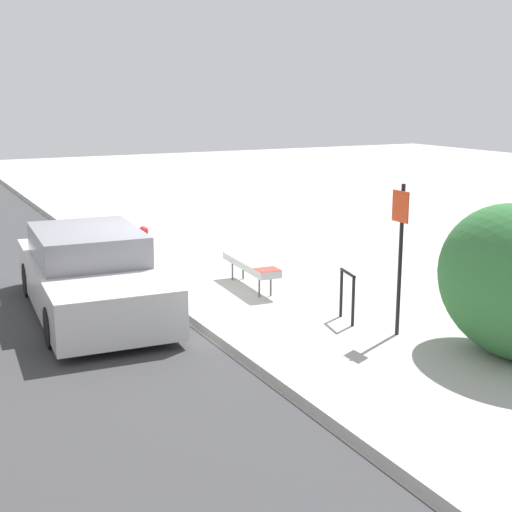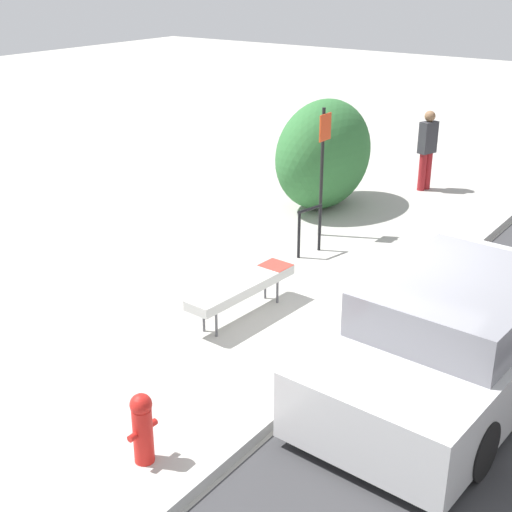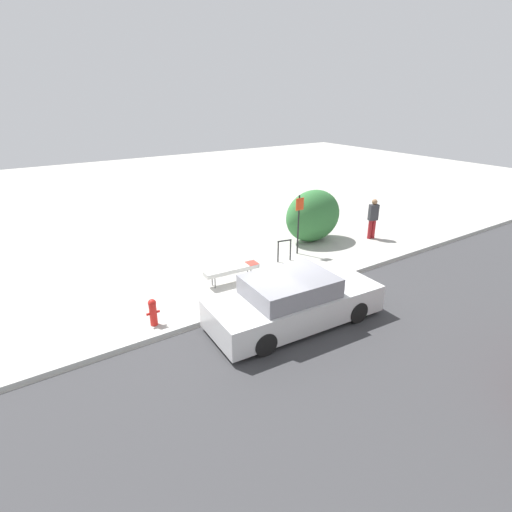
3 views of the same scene
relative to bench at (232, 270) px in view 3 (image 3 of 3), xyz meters
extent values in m
plane|color=#ADAAA3|center=(0.22, -1.73, -0.45)|extent=(60.00, 60.00, 0.00)
cube|color=#38383A|center=(0.22, -6.88, -0.45)|extent=(60.00, 10.00, 0.01)
cube|color=#B7B7B2|center=(0.22, -1.73, -0.39)|extent=(60.00, 0.20, 0.13)
cylinder|color=#515156|center=(-0.67, -0.07, -0.26)|extent=(0.04, 0.04, 0.39)
cylinder|color=#515156|center=(0.64, -0.15, -0.26)|extent=(0.04, 0.04, 0.39)
cylinder|color=#515156|center=(-0.65, 0.16, -0.26)|extent=(0.04, 0.04, 0.39)
cylinder|color=#515156|center=(0.65, 0.07, -0.26)|extent=(0.04, 0.04, 0.39)
cube|color=#B2B2AD|center=(-0.01, 0.00, 0.00)|extent=(1.89, 0.53, 0.14)
cube|color=red|center=(0.74, -0.05, 0.08)|extent=(0.39, 0.43, 0.01)
cylinder|color=black|center=(2.26, 0.51, -0.05)|extent=(0.05, 0.05, 0.80)
cylinder|color=black|center=(2.75, 0.41, -0.05)|extent=(0.05, 0.05, 0.80)
cylinder|color=black|center=(2.50, 0.46, 0.35)|extent=(0.55, 0.16, 0.05)
cylinder|color=black|center=(3.39, 0.78, 0.70)|extent=(0.06, 0.06, 2.30)
cube|color=red|center=(3.39, 0.74, 1.52)|extent=(0.36, 0.02, 0.46)
cylinder|color=red|center=(-3.07, -1.07, -0.15)|extent=(0.20, 0.20, 0.60)
sphere|color=red|center=(-3.07, -1.07, 0.20)|extent=(0.22, 0.22, 0.22)
cylinder|color=red|center=(-3.21, -1.07, -0.09)|extent=(0.08, 0.07, 0.07)
cylinder|color=red|center=(-2.93, -1.07, -0.09)|extent=(0.08, 0.07, 0.07)
ellipsoid|color=#337038|center=(4.85, 1.59, 0.62)|extent=(2.57, 1.56, 2.15)
cylinder|color=maroon|center=(7.03, 0.41, -0.05)|extent=(0.16, 0.16, 0.81)
cylinder|color=maroon|center=(7.20, 0.36, -0.05)|extent=(0.16, 0.16, 0.81)
cube|color=#333338|center=(7.12, 0.38, 0.69)|extent=(0.43, 0.32, 0.67)
sphere|color=#8C6647|center=(7.12, 0.38, 1.14)|extent=(0.23, 0.23, 0.23)
cylinder|color=black|center=(1.66, -2.29, -0.15)|extent=(0.61, 0.22, 0.60)
cylinder|color=black|center=(1.55, -3.99, -0.15)|extent=(0.61, 0.22, 0.60)
cylinder|color=black|center=(-1.26, -2.11, -0.15)|extent=(0.61, 0.22, 0.60)
cylinder|color=black|center=(-1.36, -3.81, -0.15)|extent=(0.61, 0.22, 0.60)
cube|color=silver|center=(0.15, -3.05, 0.05)|extent=(4.82, 2.14, 0.75)
cube|color=gray|center=(-0.04, -3.04, 0.67)|extent=(2.36, 1.80, 0.52)
camera|label=1|loc=(11.57, -5.84, 3.13)|focal=50.00mm
camera|label=2|loc=(-7.10, -5.32, 4.11)|focal=50.00mm
camera|label=3|loc=(-5.94, -10.25, 5.31)|focal=28.00mm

